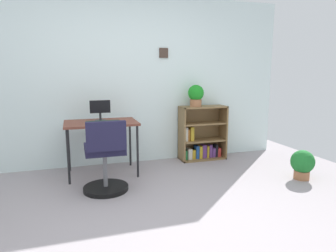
# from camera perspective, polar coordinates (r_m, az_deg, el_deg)

# --- Properties ---
(ground_plane) EXTENTS (6.24, 6.24, 0.00)m
(ground_plane) POSITION_cam_1_polar(r_m,az_deg,el_deg) (2.78, -1.84, -19.11)
(ground_plane) COLOR #999195
(wall_back) EXTENTS (5.20, 0.12, 2.48)m
(wall_back) POSITION_cam_1_polar(r_m,az_deg,el_deg) (4.54, -9.39, 8.43)
(wall_back) COLOR silver
(wall_back) RESTS_ON ground_plane
(desk) EXTENTS (0.94, 0.61, 0.72)m
(desk) POSITION_cam_1_polar(r_m,az_deg,el_deg) (4.07, -12.57, -0.03)
(desk) COLOR brown
(desk) RESTS_ON ground_plane
(monitor) EXTENTS (0.27, 0.15, 0.28)m
(monitor) POSITION_cam_1_polar(r_m,az_deg,el_deg) (4.10, -12.76, 3.03)
(monitor) COLOR #262628
(monitor) RESTS_ON desk
(keyboard) EXTENTS (0.43, 0.14, 0.02)m
(keyboard) POSITION_cam_1_polar(r_m,az_deg,el_deg) (3.99, -12.21, 0.78)
(keyboard) COLOR #1A3225
(keyboard) RESTS_ON desk
(office_chair) EXTENTS (0.52, 0.55, 0.85)m
(office_chair) POSITION_cam_1_polar(r_m,az_deg,el_deg) (3.49, -11.79, -6.44)
(office_chair) COLOR black
(office_chair) RESTS_ON ground_plane
(bookshelf_low) EXTENTS (0.73, 0.30, 0.85)m
(bookshelf_low) POSITION_cam_1_polar(r_m,az_deg,el_deg) (4.80, 6.25, -1.87)
(bookshelf_low) COLOR brown
(bookshelf_low) RESTS_ON ground_plane
(potted_plant_on_shelf) EXTENTS (0.24, 0.24, 0.33)m
(potted_plant_on_shelf) POSITION_cam_1_polar(r_m,az_deg,el_deg) (4.61, 5.31, 5.93)
(potted_plant_on_shelf) COLOR #9E6642
(potted_plant_on_shelf) RESTS_ON bookshelf_low
(potted_plant_floor) EXTENTS (0.30, 0.30, 0.38)m
(potted_plant_floor) POSITION_cam_1_polar(r_m,az_deg,el_deg) (4.25, 24.16, -6.50)
(potted_plant_floor) COLOR #9E6642
(potted_plant_floor) RESTS_ON ground_plane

